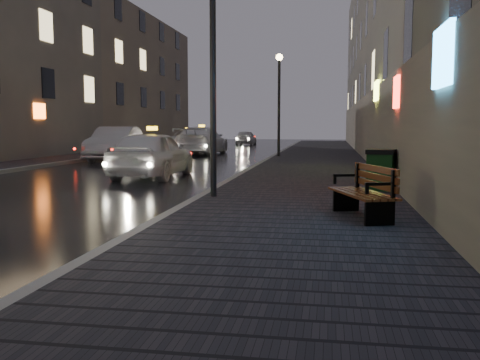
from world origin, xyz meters
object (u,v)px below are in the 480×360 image
object	(u,v)px
bench	(366,192)
taxi_near	(153,154)
trash_bin	(381,170)
taxi_mid	(202,141)
car_far	(246,138)
taxi_far	(188,140)
car_left_mid	(116,144)
lamp_near	(213,49)
lamp_far	(279,92)

from	to	relation	value
bench	taxi_near	xyz separation A→B (m)	(-6.56, 7.75, 0.18)
trash_bin	taxi_mid	xyz separation A→B (m)	(-8.95, 18.01, 0.15)
bench	taxi_mid	bearing A→B (deg)	91.36
car_far	taxi_far	bearing A→B (deg)	73.71
car_left_mid	taxi_far	bearing A→B (deg)	81.21
taxi_near	car_left_mid	xyz separation A→B (m)	(-4.65, 8.06, 0.05)
lamp_near	lamp_far	world-z (taller)	same
lamp_near	car_left_mid	size ratio (longest dim) A/B	1.02
car_left_mid	taxi_far	xyz separation A→B (m)	(0.55, 11.86, -0.13)
lamp_near	car_left_mid	xyz separation A→B (m)	(-7.94, 13.48, -2.64)
lamp_near	lamp_far	xyz separation A→B (m)	(0.00, 16.00, 0.00)
taxi_mid	taxi_near	bearing A→B (deg)	97.64
trash_bin	car_left_mid	world-z (taller)	car_left_mid
taxi_mid	car_far	world-z (taller)	taxi_mid
car_left_mid	bench	bearing A→B (deg)	-60.83
taxi_mid	taxi_far	distance (m)	5.99
bench	taxi_mid	world-z (taller)	taxi_mid
taxi_near	car_left_mid	world-z (taller)	car_left_mid
taxi_near	taxi_mid	world-z (taller)	taxi_mid
car_left_mid	taxi_far	world-z (taller)	car_left_mid
bench	trash_bin	bearing A→B (deg)	62.00
bench	trash_bin	distance (m)	4.19
bench	car_left_mid	distance (m)	19.38
taxi_mid	taxi_far	world-z (taller)	taxi_mid
bench	car_left_mid	bearing A→B (deg)	106.11
bench	car_left_mid	size ratio (longest dim) A/B	0.37
taxi_mid	trash_bin	bearing A→B (deg)	117.12
lamp_far	taxi_near	distance (m)	11.40
bench	car_left_mid	xyz separation A→B (m)	(-11.20, 15.81, 0.23)
lamp_near	trash_bin	size ratio (longest dim) A/B	5.12
car_left_mid	car_far	xyz separation A→B (m)	(3.29, 21.34, -0.21)
lamp_far	taxi_near	xyz separation A→B (m)	(-3.30, -10.58, -2.69)
taxi_mid	bench	bearing A→B (deg)	111.26
bench	trash_bin	size ratio (longest dim) A/B	1.87
bench	trash_bin	world-z (taller)	trash_bin
lamp_far	trash_bin	size ratio (longest dim) A/B	5.12
car_far	bench	bearing A→B (deg)	101.86
trash_bin	car_far	world-z (taller)	car_far
taxi_near	taxi_far	size ratio (longest dim) A/B	0.90
lamp_near	taxi_near	distance (m)	6.89
taxi_far	car_far	size ratio (longest dim) A/B	1.38
trash_bin	car_left_mid	bearing A→B (deg)	150.00
taxi_near	taxi_mid	distance (m)	14.51
bench	taxi_far	bearing A→B (deg)	91.85
trash_bin	taxi_near	size ratio (longest dim) A/B	0.22
trash_bin	taxi_far	xyz separation A→B (m)	(-11.30, 23.52, 0.05)
bench	taxi_mid	distance (m)	23.67
car_left_mid	taxi_mid	xyz separation A→B (m)	(2.89, 6.35, -0.02)
lamp_near	lamp_far	bearing A→B (deg)	90.00
taxi_mid	lamp_near	bearing A→B (deg)	104.98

